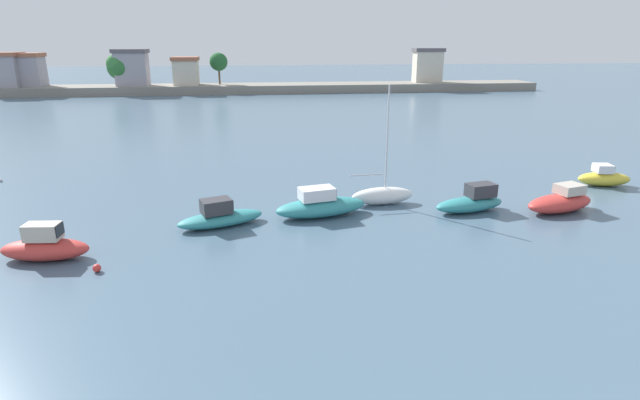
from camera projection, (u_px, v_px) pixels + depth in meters
name	position (u px, v px, depth m)	size (l,w,h in m)	color
moored_boat_2	(45.00, 247.00, 23.27)	(4.15, 1.94, 1.76)	#C63833
moored_boat_3	(220.00, 217.00, 27.52)	(5.05, 3.17, 1.54)	teal
moored_boat_4	(321.00, 206.00, 29.06)	(5.72, 3.13, 1.72)	teal
moored_boat_5	(383.00, 195.00, 31.13)	(4.16, 1.47, 7.32)	white
moored_boat_6	(472.00, 202.00, 29.87)	(4.68, 2.40, 1.65)	teal
moored_boat_7	(561.00, 202.00, 29.82)	(4.92, 2.98, 1.62)	#C63833
moored_boat_8	(604.00, 178.00, 35.11)	(3.74, 2.02, 1.53)	yellow
mooring_buoy_0	(0.00, 180.00, 36.29)	(0.26, 0.26, 0.26)	white
mooring_buoy_1	(97.00, 268.00, 22.11)	(0.36, 0.36, 0.36)	red
distant_shoreline	(163.00, 82.00, 95.16)	(135.26, 8.26, 8.23)	gray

